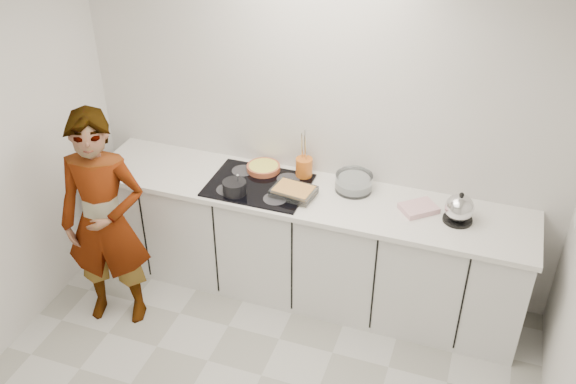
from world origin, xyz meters
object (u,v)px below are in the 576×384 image
(hob, at_px, (259,185))
(cook, at_px, (105,222))
(kettle, at_px, (459,209))
(baking_dish, at_px, (294,191))
(mixing_bowl, at_px, (354,183))
(utensil_crock, at_px, (304,168))
(saucepan, at_px, (234,187))
(tart_dish, at_px, (263,167))

(hob, distance_m, cook, 1.11)
(kettle, bearing_deg, baking_dish, -175.93)
(mixing_bowl, bearing_deg, utensil_crock, 172.66)
(hob, bearing_deg, utensil_crock, 39.64)
(hob, relative_size, kettle, 2.98)
(saucepan, xyz_separation_m, kettle, (1.54, 0.19, 0.03))
(tart_dish, bearing_deg, hob, -79.38)
(tart_dish, distance_m, kettle, 1.47)
(tart_dish, relative_size, baking_dish, 0.94)
(saucepan, xyz_separation_m, cook, (-0.76, -0.51, -0.14))
(tart_dish, xyz_separation_m, cook, (-0.84, -0.87, -0.11))
(cook, bearing_deg, mixing_bowl, 13.48)
(utensil_crock, bearing_deg, baking_dish, -87.32)
(saucepan, bearing_deg, mixing_bowl, 23.43)
(utensil_crock, bearing_deg, hob, -140.36)
(tart_dish, xyz_separation_m, mixing_bowl, (0.70, -0.02, 0.02))
(kettle, distance_m, cook, 2.41)
(saucepan, bearing_deg, hob, 54.23)
(mixing_bowl, bearing_deg, baking_dish, -149.27)
(cook, bearing_deg, tart_dish, 30.71)
(tart_dish, bearing_deg, kettle, -6.55)
(mixing_bowl, height_order, utensil_crock, utensil_crock)
(tart_dish, height_order, saucepan, saucepan)
(hob, xyz_separation_m, cook, (-0.88, -0.67, -0.08))
(kettle, bearing_deg, mixing_bowl, 169.12)
(hob, height_order, utensil_crock, utensil_crock)
(saucepan, xyz_separation_m, utensil_crock, (0.39, 0.39, 0.02))
(kettle, distance_m, utensil_crock, 1.16)
(mixing_bowl, bearing_deg, saucepan, -156.57)
(cook, bearing_deg, utensil_crock, 22.67)
(hob, relative_size, utensil_crock, 4.62)
(mixing_bowl, height_order, kettle, kettle)
(mixing_bowl, height_order, cook, cook)
(saucepan, relative_size, baking_dish, 0.59)
(kettle, relative_size, utensil_crock, 1.55)
(mixing_bowl, distance_m, kettle, 0.77)
(tart_dish, bearing_deg, utensil_crock, 5.20)
(kettle, bearing_deg, cook, -162.97)
(baking_dish, bearing_deg, tart_dish, 142.58)
(kettle, height_order, utensil_crock, kettle)
(mixing_bowl, xyz_separation_m, cook, (-1.54, -0.85, -0.13))
(saucepan, height_order, kettle, kettle)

